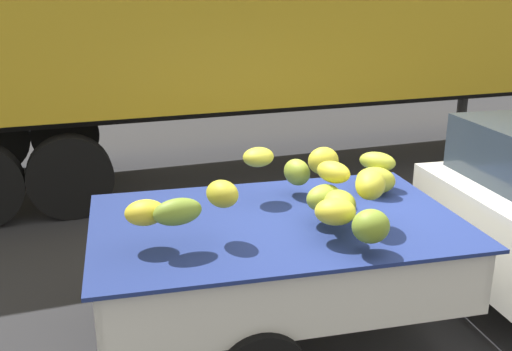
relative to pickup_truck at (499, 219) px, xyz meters
name	(u,v)px	position (x,y,z in m)	size (l,w,h in m)	color
ground	(366,309)	(-1.09, 0.30, -0.89)	(220.00, 220.00, 0.00)	#28282B
curb_strip	(187,108)	(-1.09, 9.61, -0.81)	(80.00, 0.80, 0.16)	gray
pickup_truck	(499,219)	(0.00, 0.00, 0.00)	(5.26, 2.12, 1.70)	silver
semi_trailer	(293,8)	(-0.20, 4.81, 1.65)	(12.09, 3.04, 3.95)	gold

